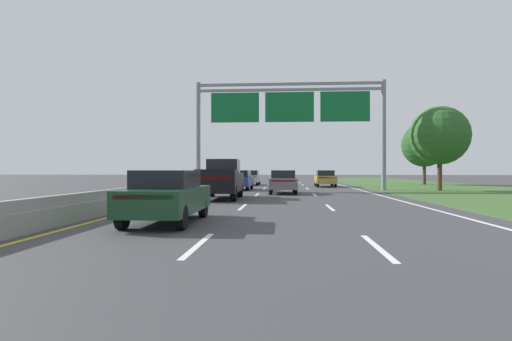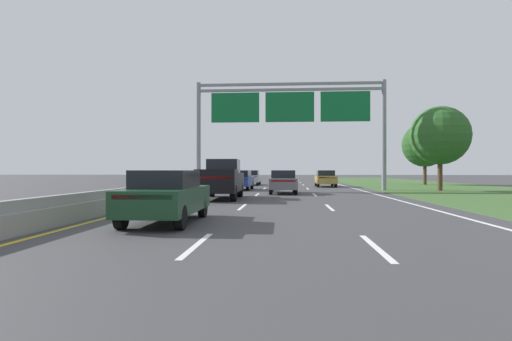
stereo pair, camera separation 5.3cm
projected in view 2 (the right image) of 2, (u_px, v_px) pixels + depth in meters
name	position (u px, v px, depth m)	size (l,w,h in m)	color
ground_plane	(286.00, 190.00, 32.94)	(220.00, 220.00, 0.00)	#3D3D3F
lane_striping	(286.00, 190.00, 32.48)	(11.96, 106.00, 0.01)	white
grass_verge_right	(466.00, 190.00, 31.91)	(14.00, 110.00, 0.02)	#3D602D
median_barrier_concrete	(205.00, 185.00, 33.42)	(0.60, 110.00, 0.85)	gray
overhead_sign_gantry	(290.00, 112.00, 32.55)	(15.06, 0.42, 8.65)	gray
pickup_truck_black	(222.00, 179.00, 22.72)	(2.11, 5.44, 2.20)	black
car_gold_right_lane_sedan	(325.00, 178.00, 39.32)	(1.85, 4.41, 1.57)	#A38438
car_blue_left_lane_sedan	(240.00, 180.00, 33.07)	(1.93, 4.44, 1.57)	navy
car_darkgreen_left_lane_sedan	(167.00, 195.00, 12.32)	(1.86, 4.42, 1.57)	#193D23
car_silver_left_lane_sedan	(251.00, 177.00, 43.76)	(1.85, 4.41, 1.57)	#B2B5BA
car_grey_centre_lane_sedan	(283.00, 181.00, 27.95)	(1.88, 4.43, 1.57)	slate
roadside_tree_mid	(440.00, 136.00, 31.49)	(4.47, 4.47, 6.48)	#4C3823
roadside_tree_far	(425.00, 145.00, 44.77)	(4.82, 4.82, 6.78)	#4C3823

